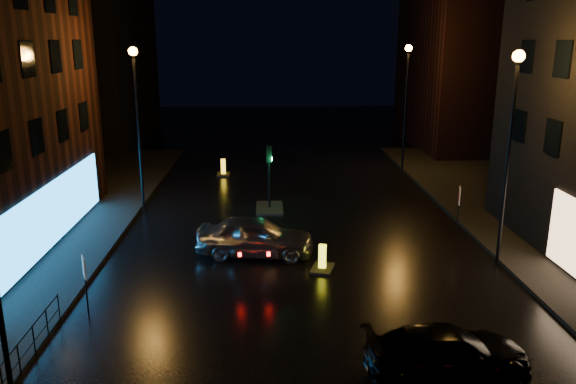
% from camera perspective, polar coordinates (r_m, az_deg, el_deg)
% --- Properties ---
extents(ground, '(120.00, 120.00, 0.00)m').
position_cam_1_polar(ground, '(16.98, 2.78, -15.79)').
color(ground, black).
rests_on(ground, ground).
extents(building_far_left, '(8.00, 16.00, 14.00)m').
position_cam_1_polar(building_far_left, '(51.61, -19.28, 12.58)').
color(building_far_left, black).
rests_on(building_far_left, ground).
extents(building_far_right, '(8.00, 14.00, 12.00)m').
position_cam_1_polar(building_far_right, '(49.35, 17.41, 11.48)').
color(building_far_right, black).
rests_on(building_far_right, ground).
extents(street_lamp_lfar, '(0.44, 0.44, 8.37)m').
position_cam_1_polar(street_lamp_lfar, '(29.35, -15.12, 8.56)').
color(street_lamp_lfar, black).
rests_on(street_lamp_lfar, ground).
extents(street_lamp_rnear, '(0.44, 0.44, 8.37)m').
position_cam_1_polar(street_lamp_rnear, '(22.66, 21.73, 6.12)').
color(street_lamp_rnear, black).
rests_on(street_lamp_rnear, ground).
extents(street_lamp_rfar, '(0.44, 0.44, 8.37)m').
position_cam_1_polar(street_lamp_rfar, '(37.74, 11.94, 10.17)').
color(street_lamp_rfar, black).
rests_on(street_lamp_rfar, ground).
extents(traffic_signal, '(1.40, 2.40, 3.45)m').
position_cam_1_polar(traffic_signal, '(29.65, -1.89, -0.84)').
color(traffic_signal, black).
rests_on(traffic_signal, ground).
extents(guard_railing, '(0.05, 6.04, 1.00)m').
position_cam_1_polar(guard_railing, '(17.02, -25.74, -14.50)').
color(guard_railing, black).
rests_on(guard_railing, ground).
extents(silver_hatchback, '(5.04, 2.56, 1.65)m').
position_cam_1_polar(silver_hatchback, '(23.42, -3.32, -4.51)').
color(silver_hatchback, '#A4A6AB').
rests_on(silver_hatchback, ground).
extents(dark_sedan, '(4.64, 2.23, 1.30)m').
position_cam_1_polar(dark_sedan, '(16.24, 15.92, -15.33)').
color(dark_sedan, black).
rests_on(dark_sedan, ground).
extents(bollard_near, '(1.12, 1.38, 1.04)m').
position_cam_1_polar(bollard_near, '(22.17, 3.50, -7.35)').
color(bollard_near, black).
rests_on(bollard_near, ground).
extents(bollard_far, '(0.83, 1.24, 1.09)m').
position_cam_1_polar(bollard_far, '(37.37, -6.58, 2.07)').
color(bollard_far, black).
rests_on(bollard_far, ground).
extents(road_sign_left, '(0.25, 0.48, 2.09)m').
position_cam_1_polar(road_sign_left, '(19.20, -19.97, -7.68)').
color(road_sign_left, black).
rests_on(road_sign_left, ground).
extents(road_sign_right, '(0.21, 0.56, 2.36)m').
position_cam_1_polar(road_sign_right, '(26.31, 16.98, -0.77)').
color(road_sign_right, black).
rests_on(road_sign_right, ground).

